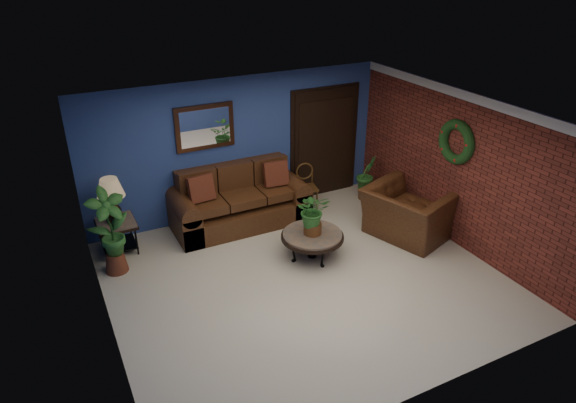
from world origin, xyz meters
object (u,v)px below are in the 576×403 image
end_table (117,228)px  side_chair (306,183)px  sofa (238,204)px  coffee_table (312,237)px  table_lamp (111,195)px  armchair (408,213)px

end_table → side_chair: side_chair is taller
sofa → end_table: size_ratio=3.92×
coffee_table → table_lamp: (-2.70, 1.56, 0.64)m
sofa → side_chair: sofa is taller
side_chair → armchair: 2.02m
table_lamp → sofa: bearing=1.1°
sofa → table_lamp: table_lamp is taller
sofa → table_lamp: bearing=-178.9°
sofa → armchair: sofa is taller
coffee_table → armchair: bearing=-4.6°
sofa → coffee_table: bearing=-69.3°
side_chair → sofa: bearing=-168.3°
sofa → table_lamp: 2.19m
end_table → armchair: bearing=-20.9°
sofa → armchair: bearing=-36.4°
end_table → sofa: bearing=1.1°
coffee_table → end_table: end_table is taller
end_table → table_lamp: table_lamp is taller
end_table → side_chair: 3.47m
coffee_table → side_chair: (0.77, 1.62, 0.11)m
side_chair → armchair: bearing=-49.9°
end_table → side_chair: bearing=1.0°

